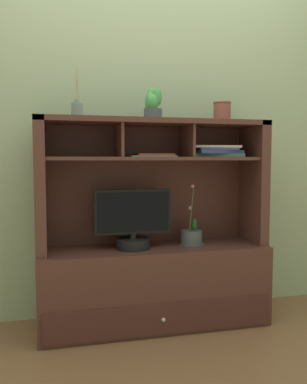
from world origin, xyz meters
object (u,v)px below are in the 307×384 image
Objects in this scene: magazine_stack_left at (216,151)px; ceramic_vase at (222,112)px; potted_succulent at (153,104)px; potted_orchid at (192,237)px; magazine_stack_centre at (152,155)px; diffuser_bottle at (77,110)px; tv_monitor at (133,224)px; media_console at (153,262)px.

ceramic_vase is (0.05, 0.02, 0.25)m from magazine_stack_left.
ceramic_vase is (0.45, 0.01, -0.03)m from potted_succulent.
potted_orchid is 1.40× the size of magazine_stack_centre.
potted_succulent is at bearing 178.10° from magazine_stack_left.
potted_orchid is 1.03m from diffuser_bottle.
potted_orchid is 1.93× the size of potted_succulent.
magazine_stack_left is at bearing -157.98° from ceramic_vase.
potted_succulent is at bearing 20.65° from tv_monitor.
tv_monitor is at bearing -8.89° from diffuser_bottle.
potted_orchid is at bearing -1.21° from diffuser_bottle.
tv_monitor is 3.65× the size of ceramic_vase.
media_console is 7.07× the size of potted_succulent.
diffuser_bottle is at bearing 178.79° from potted_orchid.
diffuser_bottle reaches higher than magazine_stack_centre.
ceramic_vase is at bearing 0.75° from potted_succulent.
diffuser_bottle is at bearing 171.11° from tv_monitor.
media_console reaches higher than tv_monitor.
potted_orchid is (0.24, -0.01, 0.14)m from media_console.
magazine_stack_left is (0.53, 0.04, 0.43)m from tv_monitor.
ceramic_vase is at bearing 1.65° from media_console.
magazine_stack_left is (0.15, 0.00, 0.53)m from potted_orchid.
diffuser_bottle reaches higher than media_console.
ceramic_vase is at bearing 22.02° from magazine_stack_left.
magazine_stack_centre is 0.31m from potted_succulent.
media_console is at bearing 48.96° from magazine_stack_centre.
potted_succulent is at bearing 65.53° from magazine_stack_centre.
magazine_stack_left is at bearing -0.91° from media_console.
magazine_stack_centre is at bearing -179.55° from potted_orchid.
diffuser_bottle is (-0.69, 0.01, 0.76)m from potted_orchid.
media_console is 3.66× the size of potted_orchid.
tv_monitor is at bearing -162.19° from media_console.
magazine_stack_left is 2.69× the size of ceramic_vase.
media_console reaches higher than magazine_stack_left.
tv_monitor is at bearing -176.07° from magazine_stack_left.
potted_succulent is at bearing 99.49° from media_console.
magazine_stack_left is (0.40, -0.01, 0.68)m from media_console.
tv_monitor is 0.73m from diffuser_bottle.
ceramic_vase is (0.58, 0.06, 0.68)m from tv_monitor.
magazine_stack_left is at bearing -0.84° from diffuser_bottle.
media_console is at bearing 179.09° from magazine_stack_left.
diffuser_bottle is 0.89m from ceramic_vase.
ceramic_vase reaches higher than magazine_stack_left.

